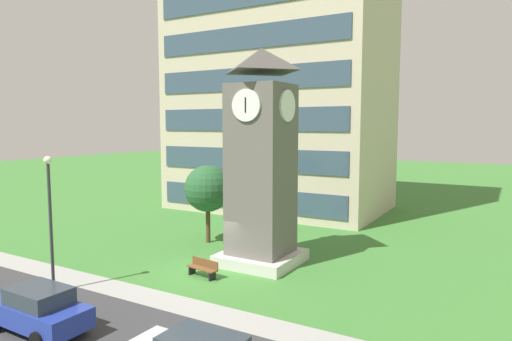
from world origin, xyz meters
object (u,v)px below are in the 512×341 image
(park_bench, at_px, (203,268))
(tree_near_tower, at_px, (208,189))
(parked_car_blue, at_px, (37,309))
(clock_tower, at_px, (261,169))
(street_lamp, at_px, (50,209))

(park_bench, bearing_deg, tree_near_tower, 123.89)
(parked_car_blue, bearing_deg, park_bench, 78.20)
(park_bench, relative_size, tree_near_tower, 0.37)
(clock_tower, relative_size, park_bench, 6.26)
(tree_near_tower, bearing_deg, clock_tower, -22.39)
(park_bench, relative_size, street_lamp, 0.30)
(tree_near_tower, bearing_deg, parked_car_blue, -81.16)
(park_bench, height_order, parked_car_blue, parked_car_blue)
(street_lamp, height_order, tree_near_tower, street_lamp)
(street_lamp, bearing_deg, parked_car_blue, -42.98)
(clock_tower, relative_size, tree_near_tower, 2.31)
(park_bench, xyz_separation_m, street_lamp, (-4.69, -5.03, 3.36))
(park_bench, relative_size, parked_car_blue, 0.42)
(park_bench, xyz_separation_m, parked_car_blue, (-1.64, -7.87, 0.40))
(clock_tower, xyz_separation_m, street_lamp, (-6.10, -8.47, -1.41))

